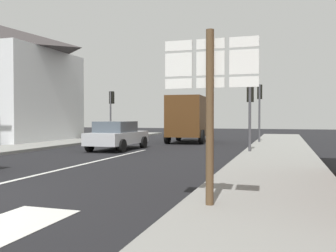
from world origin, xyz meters
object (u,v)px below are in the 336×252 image
(traffic_light_far_right, at_px, (260,100))
(sedan_far, at_px, (117,135))
(traffic_light_near_right, at_px, (250,101))
(route_sign_post, at_px, (210,98))
(delivery_truck, at_px, (189,118))
(traffic_light_far_left, at_px, (111,104))

(traffic_light_far_right, bearing_deg, sedan_far, -135.60)
(sedan_far, relative_size, traffic_light_near_right, 1.29)
(sedan_far, distance_m, traffic_light_far_right, 9.61)
(route_sign_post, xyz_separation_m, traffic_light_far_right, (-0.25, 17.55, 0.76))
(sedan_far, height_order, delivery_truck, delivery_truck)
(traffic_light_far_left, relative_size, traffic_light_near_right, 1.10)
(delivery_truck, distance_m, route_sign_post, 18.31)
(route_sign_post, distance_m, traffic_light_far_right, 17.57)
(delivery_truck, bearing_deg, sedan_far, -107.43)
(traffic_light_near_right, xyz_separation_m, traffic_light_far_right, (0.00, 6.73, 0.34))
(traffic_light_far_right, bearing_deg, delivery_truck, 178.82)
(traffic_light_near_right, bearing_deg, sedan_far, 178.64)
(traffic_light_far_left, height_order, traffic_light_far_right, traffic_light_far_right)
(delivery_truck, distance_m, traffic_light_far_right, 4.75)
(sedan_far, distance_m, route_sign_post, 13.06)
(route_sign_post, relative_size, traffic_light_near_right, 0.98)
(sedan_far, height_order, traffic_light_far_right, traffic_light_far_right)
(sedan_far, xyz_separation_m, traffic_light_far_left, (-3.93, 7.35, 1.90))
(route_sign_post, height_order, traffic_light_far_left, traffic_light_far_left)
(delivery_truck, height_order, traffic_light_far_right, traffic_light_far_right)
(sedan_far, height_order, traffic_light_far_left, traffic_light_far_left)
(sedan_far, relative_size, traffic_light_far_right, 1.13)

